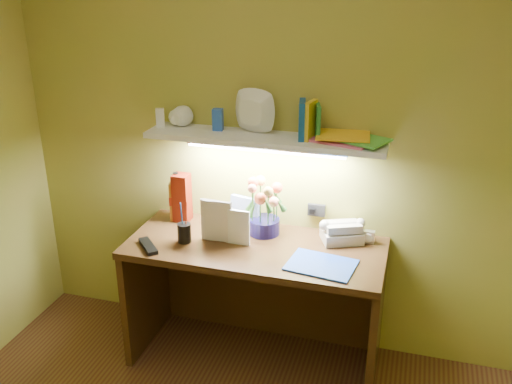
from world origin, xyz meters
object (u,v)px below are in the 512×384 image
at_px(desk, 255,304).
at_px(whisky_bottle, 177,196).
at_px(flower_bouquet, 264,208).
at_px(desk_clock, 368,237).
at_px(telephone, 342,230).

distance_m(desk, whisky_bottle, 0.78).
height_order(flower_bouquet, desk_clock, flower_bouquet).
height_order(telephone, whisky_bottle, whisky_bottle).
distance_m(desk, telephone, 0.65).
distance_m(telephone, desk_clock, 0.14).
bearing_deg(telephone, whisky_bottle, 155.43).
bearing_deg(desk_clock, flower_bouquet, -172.92).
bearing_deg(flower_bouquet, desk_clock, 4.69).
xyz_separation_m(desk, flower_bouquet, (0.01, 0.16, 0.53)).
height_order(telephone, desk_clock, telephone).
distance_m(desk, flower_bouquet, 0.55).
bearing_deg(telephone, desk, 178.68).
distance_m(flower_bouquet, whisky_bottle, 0.55).
bearing_deg(desk, telephone, 22.51).
xyz_separation_m(desk_clock, whisky_bottle, (-1.12, -0.01, 0.11)).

